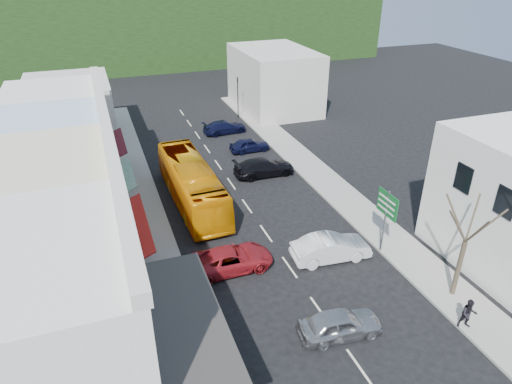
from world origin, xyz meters
The scene contains 19 objects.
ground centered at (0.00, 0.00, 0.00)m, with size 120.00×120.00×0.00m, color black.
sidewalk_left centered at (-7.50, 10.00, 0.07)m, with size 3.00×52.00×0.15m, color gray.
sidewalk_right centered at (7.50, 10.00, 0.07)m, with size 3.00×52.00×0.15m, color gray.
shopfront_row centered at (-12.49, 5.00, 4.00)m, with size 8.25×30.00×8.00m.
distant_block_left centered at (-12.00, 27.00, 3.00)m, with size 8.00×10.00×6.00m, color #B7B2A8.
distant_block_right centered at (11.00, 30.00, 3.50)m, with size 8.00×12.00×7.00m, color #B7B2A8.
hillside centered at (-1.45, 65.09, 6.73)m, with size 80.00×26.00×14.00m.
bus centered at (-3.70, 9.98, 1.55)m, with size 2.50×11.60×3.10m, color orange.
car_silver centered at (0.10, -5.92, 0.70)m, with size 1.80×4.40×1.40m, color #A4A5A9.
car_white centered at (2.72, -0.06, 0.70)m, with size 1.80×4.40×1.40m, color silver.
car_red centered at (-3.39, 1.06, 0.70)m, with size 1.90×4.60×1.40m, color maroon.
car_black_near centered at (3.13, 12.61, 0.70)m, with size 1.84×4.50×1.40m, color black.
car_navy_mid centered at (3.70, 18.01, 0.70)m, with size 1.80×4.40×1.40m, color black.
car_navy_far centered at (2.90, 23.61, 0.70)m, with size 1.84×4.50×1.40m, color black.
pedestrian_left centered at (-6.63, 0.18, 1.00)m, with size 0.60×0.40×1.70m, color black.
pedestrian_right centered at (6.32, -7.74, 1.00)m, with size 0.70×0.44×1.70m, color black.
direction_sign centered at (6.08, -0.52, 2.18)m, with size 0.23×1.97×4.37m, color #105C24, non-canonical shape.
street_tree centered at (7.51, -5.42, 3.59)m, with size 2.92×2.92×7.17m, color #392F23, non-canonical shape.
traffic_signal centered at (5.80, 28.04, 2.34)m, with size 0.77×1.04×4.69m, color black, non-canonical shape.
Camera 1 is at (-9.55, -20.34, 17.01)m, focal length 32.00 mm.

